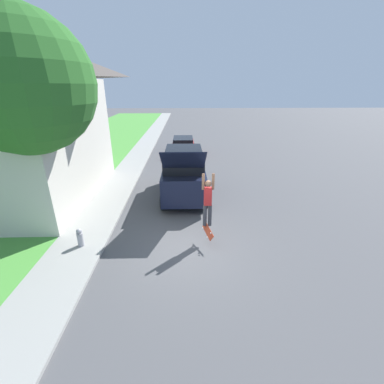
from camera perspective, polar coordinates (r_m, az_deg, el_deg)
name	(u,v)px	position (r m, az deg, el deg)	size (l,w,h in m)	color
ground_plane	(185,246)	(9.00, -1.65, -11.81)	(120.00, 120.00, 0.00)	#49494C
lawn	(40,185)	(16.46, -30.77, 1.40)	(10.00, 80.00, 0.08)	#478E38
sidewalk	(120,184)	(14.81, -15.76, 1.77)	(1.80, 80.00, 0.10)	gray
lawn_tree_near	(23,85)	(9.48, -33.44, 19.29)	(4.14, 4.14, 7.12)	brown
suv_parked	(184,173)	(12.38, -1.82, 4.32)	(2.08, 5.22, 2.95)	black
car_down_street	(183,146)	(20.75, -1.97, 10.13)	(1.86, 4.23, 1.35)	maroon
skateboarder	(208,200)	(8.49, 3.52, -1.73)	(0.41, 0.22, 1.87)	#38383D
skateboard	(208,231)	(8.82, 3.51, -8.64)	(0.36, 0.74, 0.35)	#B73D23
fire_hydrant	(80,237)	(9.43, -23.61, -9.24)	(0.20, 0.20, 0.64)	#99999E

